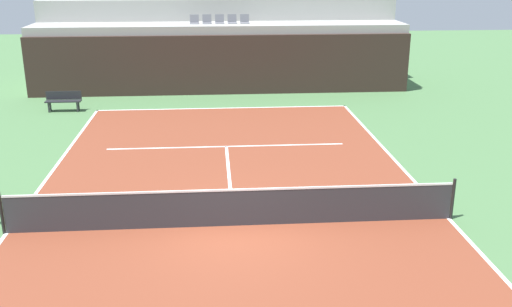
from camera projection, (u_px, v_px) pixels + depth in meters
The scene contains 13 objects.
ground_plane at pixel (234, 226), 14.37m from camera, with size 80.00×80.00×0.00m, color #477042.
court_surface at pixel (234, 226), 14.37m from camera, with size 11.00×24.00×0.01m, color brown.
baseline_far at pixel (223, 108), 25.67m from camera, with size 11.00×0.10×0.00m, color white.
sideline_left at pixel (7, 233), 13.97m from camera, with size 0.10×24.00×0.00m, color white.
sideline_right at pixel (449, 218), 14.76m from camera, with size 0.10×24.00×0.00m, color white.
service_line_far at pixel (226, 146), 20.42m from camera, with size 8.26×0.10×0.00m, color white.
centre_service_line at pixel (229, 179), 17.39m from camera, with size 0.10×6.40×0.00m, color white.
back_wall at pixel (221, 65), 27.97m from camera, with size 18.35×0.30×2.83m, color #33231E.
stands_tier_lower at pixel (220, 56), 29.18m from camera, with size 18.35×2.40×3.23m, color #9E9E99.
stands_tier_upper at pixel (219, 40), 31.28m from camera, with size 18.35×2.40×4.29m, color #9E9E99.
seating_row_lower at pixel (220, 21), 28.72m from camera, with size 2.92×0.44×0.44m.
tennis_net at pixel (233, 207), 14.21m from camera, with size 11.08×0.08×1.07m.
player_bench at pixel (63, 99), 25.08m from camera, with size 1.50×0.40×0.85m.
Camera 1 is at (-0.45, -13.07, 6.25)m, focal length 40.93 mm.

